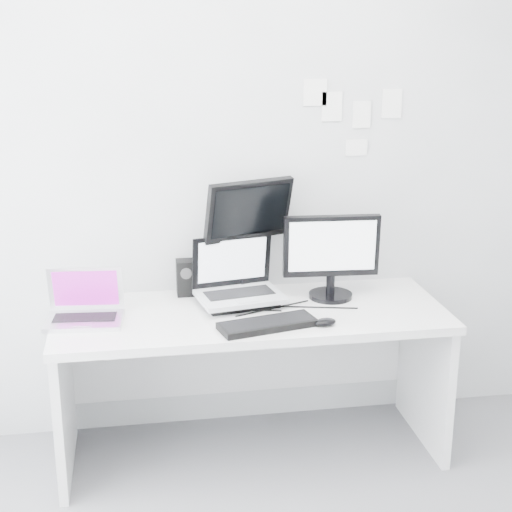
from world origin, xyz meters
name	(u,v)px	position (x,y,z in m)	size (l,w,h in m)	color
back_wall	(239,165)	(0.00, 1.60, 1.35)	(3.60, 3.60, 0.00)	silver
desk	(251,383)	(0.00, 1.25, 0.36)	(1.80, 0.70, 0.73)	white
macbook	(83,297)	(-0.75, 1.22, 0.85)	(0.33, 0.25, 0.25)	silver
speaker	(186,278)	(-0.28, 1.52, 0.82)	(0.09, 0.09, 0.18)	black
dell_laptop	(240,272)	(-0.04, 1.33, 0.89)	(0.39, 0.30, 0.32)	silver
rear_monitor	(247,236)	(0.02, 1.48, 1.03)	(0.44, 0.16, 0.59)	black
samsung_monitor	(332,256)	(0.41, 1.37, 0.94)	(0.46, 0.21, 0.42)	black
keyboard	(268,324)	(0.04, 1.04, 0.74)	(0.43, 0.15, 0.03)	black
mouse	(325,322)	(0.29, 1.02, 0.75)	(0.10, 0.06, 0.03)	black
wall_note_0	(332,107)	(0.45, 1.59, 1.62)	(0.10, 0.00, 0.14)	white
wall_note_1	(362,114)	(0.60, 1.59, 1.58)	(0.09, 0.00, 0.13)	white
wall_note_2	(392,103)	(0.75, 1.59, 1.63)	(0.10, 0.00, 0.14)	white
wall_note_3	(356,147)	(0.58, 1.59, 1.42)	(0.11, 0.00, 0.08)	white
wall_note_4	(315,92)	(0.37, 1.59, 1.69)	(0.11, 0.00, 0.13)	white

